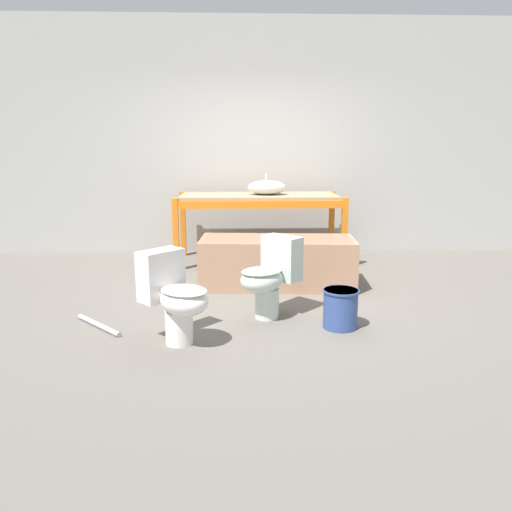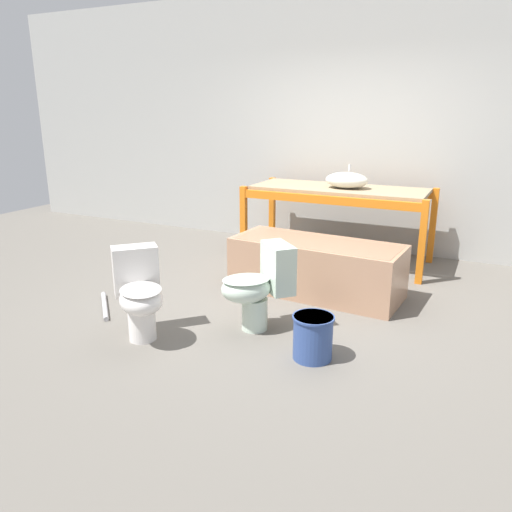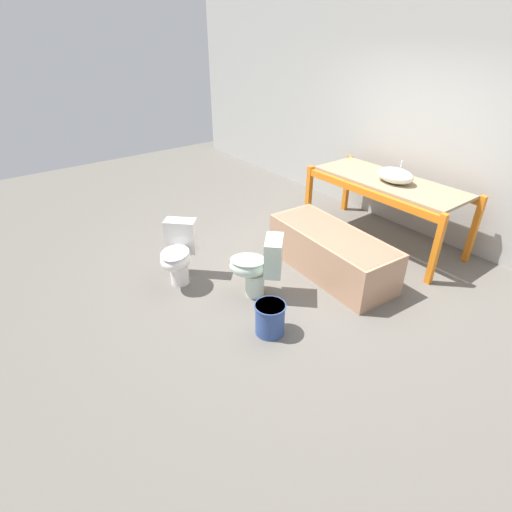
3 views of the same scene
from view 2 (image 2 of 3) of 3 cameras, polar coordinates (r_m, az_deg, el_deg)
ground_plane at (r=4.88m, az=3.62°, el=-4.77°), size 12.00×12.00×0.00m
warehouse_wall_rear at (r=6.54m, az=11.13°, el=14.77°), size 10.80×0.08×3.20m
shelving_rack at (r=5.94m, az=9.40°, el=6.70°), size 2.13×0.91×0.89m
sink_basin at (r=5.85m, az=10.31°, el=8.52°), size 0.49×0.34×0.26m
bathtub_main at (r=4.92m, az=6.88°, el=-0.88°), size 1.70×0.77×0.53m
toilet_near at (r=4.02m, az=-13.18°, el=-4.09°), size 0.65×0.65×0.71m
toilet_far at (r=4.08m, az=0.32°, el=-3.35°), size 0.65×0.65×0.71m
bucket_white at (r=3.70m, az=6.52°, el=-9.10°), size 0.31×0.31×0.33m
loose_pipe at (r=4.82m, az=-16.90°, el=-5.46°), size 0.48×0.49×0.04m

